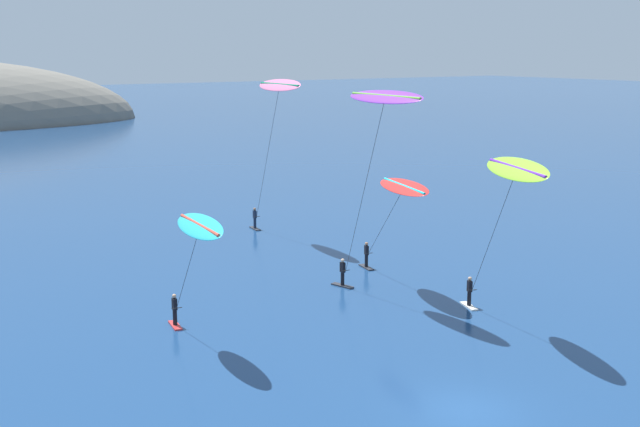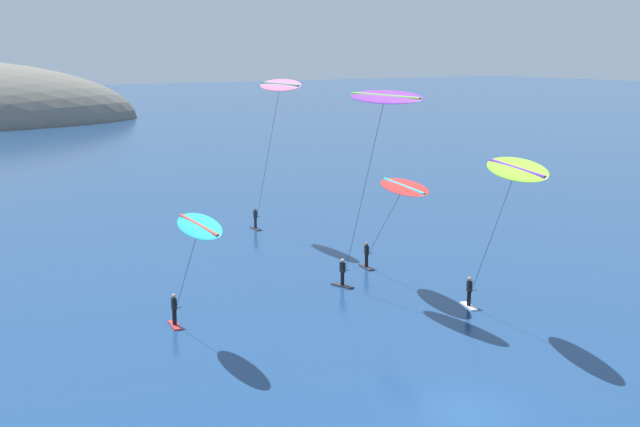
% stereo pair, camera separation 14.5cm
% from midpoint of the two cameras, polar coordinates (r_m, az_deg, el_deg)
% --- Properties ---
extents(ground_plane, '(600.00, 600.00, 0.00)m').
position_cam_midpoint_polar(ground_plane, '(32.71, 10.28, -13.66)').
color(ground_plane, navy).
extents(kitesurfer_purple, '(1.55, 7.94, 11.80)m').
position_cam_midpoint_polar(kitesurfer_purple, '(42.99, 4.32, 7.32)').
color(kitesurfer_purple, '#2D2D33').
rests_on(kitesurfer_purple, ground).
extents(kitesurfer_red, '(3.26, 9.15, 6.53)m').
position_cam_midpoint_polar(kitesurfer_red, '(46.05, 5.68, 1.53)').
color(kitesurfer_red, '#2D2D33').
rests_on(kitesurfer_red, ground).
extents(kitesurfer_lime, '(3.86, 8.44, 8.84)m').
position_cam_midpoint_polar(kitesurfer_lime, '(39.12, 13.44, 2.42)').
color(kitesurfer_lime, silver).
rests_on(kitesurfer_lime, ground).
extents(kitesurfer_pink, '(1.56, 8.31, 11.86)m').
position_cam_midpoint_polar(kitesurfer_pink, '(58.11, -3.12, 8.36)').
color(kitesurfer_pink, '#2D2D33').
rests_on(kitesurfer_pink, ground).
extents(kitesurfer_cyan, '(1.72, 7.49, 6.46)m').
position_cam_midpoint_polar(kitesurfer_cyan, '(36.96, -8.84, -1.48)').
color(kitesurfer_cyan, red).
rests_on(kitesurfer_cyan, ground).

